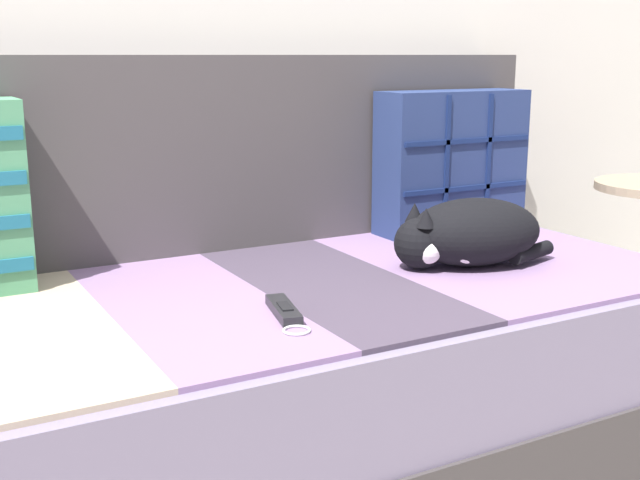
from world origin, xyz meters
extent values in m
cube|color=#3D3838|center=(0.00, 0.10, 0.08)|extent=(1.95, 0.90, 0.17)
cube|color=slate|center=(0.00, 0.10, 0.28)|extent=(1.91, 0.88, 0.22)
cube|color=tan|center=(-0.46, 0.08, 0.39)|extent=(0.30, 0.79, 0.01)
cube|color=gray|center=(-0.15, 0.08, 0.39)|extent=(0.30, 0.79, 0.01)
cube|color=#423847|center=(0.15, 0.08, 0.39)|extent=(0.30, 0.79, 0.01)
cube|color=gray|center=(0.46, 0.08, 0.39)|extent=(0.30, 0.79, 0.01)
cube|color=gray|center=(0.76, 0.08, 0.39)|extent=(0.30, 0.79, 0.01)
cube|color=#474242|center=(0.00, 0.48, 0.63)|extent=(1.91, 0.14, 0.46)
cube|color=navy|center=(0.68, 0.34, 0.58)|extent=(0.41, 0.13, 0.37)
cube|color=navy|center=(0.68, 0.27, 0.52)|extent=(0.39, 0.01, 0.01)
cube|color=navy|center=(0.61, 0.27, 0.58)|extent=(0.01, 0.01, 0.35)
cube|color=navy|center=(0.68, 0.27, 0.64)|extent=(0.39, 0.01, 0.01)
cube|color=navy|center=(0.75, 0.27, 0.58)|extent=(0.01, 0.01, 0.35)
ellipsoid|color=black|center=(0.50, 0.02, 0.47)|extent=(0.34, 0.25, 0.15)
sphere|color=black|center=(0.37, 0.05, 0.46)|extent=(0.11, 0.11, 0.11)
sphere|color=white|center=(0.37, 0.02, 0.45)|extent=(0.06, 0.06, 0.06)
ellipsoid|color=white|center=(0.45, -0.02, 0.45)|extent=(0.09, 0.05, 0.07)
cylinder|color=black|center=(0.62, -0.04, 0.42)|extent=(0.14, 0.07, 0.03)
cone|color=black|center=(0.36, 0.02, 0.52)|extent=(0.04, 0.04, 0.04)
cone|color=black|center=(0.38, 0.08, 0.52)|extent=(0.04, 0.04, 0.04)
cube|color=black|center=(-0.03, -0.09, 0.41)|extent=(0.07, 0.15, 0.02)
cube|color=black|center=(-0.03, -0.10, 0.42)|extent=(0.03, 0.05, 0.00)
cube|color=black|center=(-0.01, -0.02, 0.41)|extent=(0.03, 0.02, 0.02)
torus|color=silver|center=(-0.05, -0.19, 0.40)|extent=(0.06, 0.06, 0.01)
camera|label=1|loc=(-0.64, -1.33, 0.86)|focal=45.00mm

